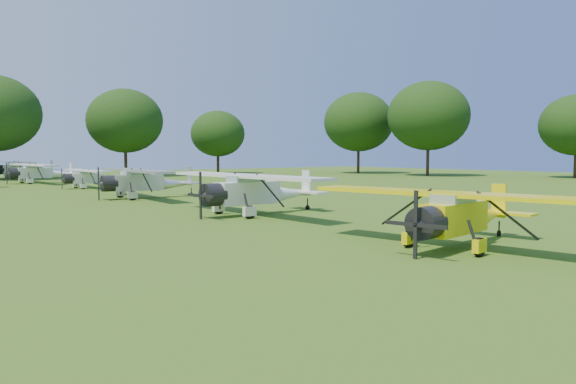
% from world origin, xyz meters
% --- Properties ---
extents(ground, '(160.00, 160.00, 0.00)m').
position_xyz_m(ground, '(0.00, 0.00, 0.00)').
color(ground, '#295515').
rests_on(ground, ground).
extents(tree_belt, '(137.36, 130.27, 14.52)m').
position_xyz_m(tree_belt, '(3.57, 0.16, 8.03)').
color(tree_belt, black).
rests_on(tree_belt, ground).
extents(aircraft_2, '(6.90, 10.93, 2.15)m').
position_xyz_m(aircraft_2, '(0.82, -8.44, 1.25)').
color(aircraft_2, yellow).
rests_on(aircraft_2, ground).
extents(aircraft_3, '(7.56, 12.02, 2.37)m').
position_xyz_m(aircraft_3, '(1.03, 4.56, 1.39)').
color(aircraft_3, silver).
rests_on(aircraft_3, ground).
extents(aircraft_4, '(7.36, 11.72, 2.31)m').
position_xyz_m(aircraft_4, '(0.78, 18.46, 1.35)').
color(aircraft_4, silver).
rests_on(aircraft_4, ground).
extents(aircraft_5, '(5.99, 9.50, 1.88)m').
position_xyz_m(aircraft_5, '(1.60, 32.47, 1.10)').
color(aircraft_5, silver).
rests_on(aircraft_5, ground).
extents(aircraft_6, '(7.23, 11.53, 2.27)m').
position_xyz_m(aircraft_6, '(-0.03, 44.75, 1.33)').
color(aircraft_6, silver).
rests_on(aircraft_6, ground).
extents(aircraft_7, '(7.61, 12.09, 2.39)m').
position_xyz_m(aircraft_7, '(1.08, 57.68, 1.40)').
color(aircraft_7, silver).
rests_on(aircraft_7, ground).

